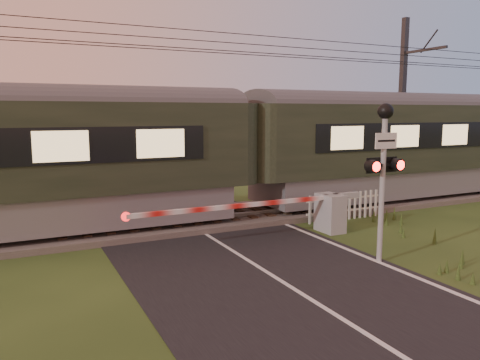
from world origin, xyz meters
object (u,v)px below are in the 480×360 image
picket_fence (344,206)px  crossing_signal (384,154)px  train (242,150)px  catenary_mast (403,102)px  boom_gate (321,212)px

picket_fence → crossing_signal: bearing=-117.6°
train → picket_fence: (2.88, -1.89, -1.83)m
train → crossing_signal: train is taller
train → crossing_signal: bearing=-82.1°
train → catenary_mast: bearing=13.4°
crossing_signal → boom_gate: bearing=82.9°
train → boom_gate: 3.57m
crossing_signal → catenary_mast: (8.58, 8.08, 1.45)m
catenary_mast → boom_gate: bearing=-147.8°
train → picket_fence: bearing=-33.4°
train → catenary_mast: catenary_mast is taller
train → boom_gate: train is taller
boom_gate → catenary_mast: 10.30m
boom_gate → crossing_signal: crossing_signal is taller
picket_fence → boom_gate: bearing=-148.3°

